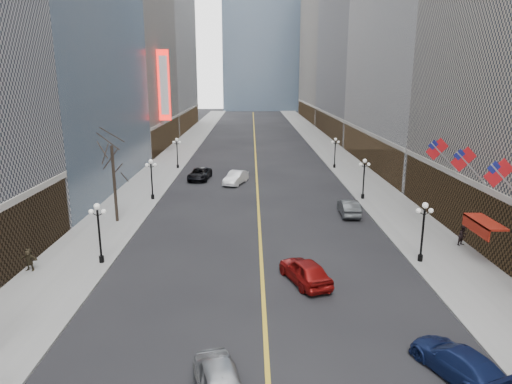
{
  "coord_description": "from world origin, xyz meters",
  "views": [
    {
      "loc": [
        -0.73,
        -1.46,
        13.42
      ],
      "look_at": [
        -0.51,
        19.98,
        8.01
      ],
      "focal_mm": 32.0,
      "sensor_mm": 36.0,
      "label": 1
    }
  ],
  "objects_px": {
    "car_sb_near": "(458,362)",
    "car_sb_mid": "(305,271)",
    "car_sb_far": "(349,207)",
    "car_nb_mid": "(236,178)",
    "streetlamp_east_1": "(423,226)",
    "streetlamp_west_1": "(99,227)",
    "car_nb_far": "(200,174)",
    "streetlamp_west_2": "(151,175)",
    "streetlamp_west_3": "(177,150)",
    "streetlamp_east_3": "(335,150)",
    "streetlamp_east_2": "(364,175)"
  },
  "relations": [
    {
      "from": "car_nb_far",
      "to": "car_sb_near",
      "type": "bearing_deg",
      "value": -63.09
    },
    {
      "from": "streetlamp_west_2",
      "to": "streetlamp_west_3",
      "type": "bearing_deg",
      "value": 90.0
    },
    {
      "from": "streetlamp_east_2",
      "to": "streetlamp_west_3",
      "type": "height_order",
      "value": "same"
    },
    {
      "from": "streetlamp_west_2",
      "to": "streetlamp_west_1",
      "type": "bearing_deg",
      "value": -90.0
    },
    {
      "from": "streetlamp_east_3",
      "to": "streetlamp_east_1",
      "type": "bearing_deg",
      "value": -90.0
    },
    {
      "from": "streetlamp_east_2",
      "to": "car_sb_mid",
      "type": "xyz_separation_m",
      "value": [
        -8.96,
        -21.26,
        -2.05
      ]
    },
    {
      "from": "streetlamp_east_3",
      "to": "car_nb_far",
      "type": "xyz_separation_m",
      "value": [
        -19.49,
        -7.46,
        -2.12
      ]
    },
    {
      "from": "streetlamp_east_2",
      "to": "car_sb_far",
      "type": "distance_m",
      "value": 6.8
    },
    {
      "from": "car_nb_mid",
      "to": "car_sb_mid",
      "type": "distance_m",
      "value": 29.75
    },
    {
      "from": "car_sb_near",
      "to": "car_sb_mid",
      "type": "xyz_separation_m",
      "value": [
        -5.93,
        9.91,
        0.12
      ]
    },
    {
      "from": "streetlamp_west_2",
      "to": "streetlamp_west_3",
      "type": "xyz_separation_m",
      "value": [
        0.0,
        18.0,
        0.0
      ]
    },
    {
      "from": "streetlamp_west_1",
      "to": "streetlamp_west_2",
      "type": "height_order",
      "value": "same"
    },
    {
      "from": "streetlamp_west_3",
      "to": "car_sb_near",
      "type": "xyz_separation_m",
      "value": [
        20.57,
        -49.17,
        -2.17
      ]
    },
    {
      "from": "car_nb_mid",
      "to": "car_nb_far",
      "type": "relative_size",
      "value": 0.9
    },
    {
      "from": "streetlamp_west_2",
      "to": "car_nb_mid",
      "type": "relative_size",
      "value": 0.89
    },
    {
      "from": "car_sb_near",
      "to": "car_sb_far",
      "type": "relative_size",
      "value": 1.04
    },
    {
      "from": "streetlamp_east_1",
      "to": "car_sb_near",
      "type": "bearing_deg",
      "value": -102.97
    },
    {
      "from": "car_nb_far",
      "to": "car_sb_mid",
      "type": "height_order",
      "value": "car_sb_mid"
    },
    {
      "from": "car_sb_mid",
      "to": "streetlamp_west_1",
      "type": "bearing_deg",
      "value": -32.86
    },
    {
      "from": "streetlamp_east_3",
      "to": "streetlamp_west_1",
      "type": "height_order",
      "value": "same"
    },
    {
      "from": "streetlamp_east_1",
      "to": "streetlamp_west_1",
      "type": "bearing_deg",
      "value": 180.0
    },
    {
      "from": "car_sb_far",
      "to": "car_nb_mid",
      "type": "bearing_deg",
      "value": -47.39
    },
    {
      "from": "car_sb_near",
      "to": "streetlamp_west_3",
      "type": "bearing_deg",
      "value": -89.66
    },
    {
      "from": "car_nb_mid",
      "to": "car_nb_far",
      "type": "height_order",
      "value": "car_nb_mid"
    },
    {
      "from": "streetlamp_west_2",
      "to": "streetlamp_west_3",
      "type": "distance_m",
      "value": 18.0
    },
    {
      "from": "streetlamp_east_3",
      "to": "car_sb_far",
      "type": "height_order",
      "value": "streetlamp_east_3"
    },
    {
      "from": "streetlamp_east_3",
      "to": "car_sb_far",
      "type": "distance_m",
      "value": 24.08
    },
    {
      "from": "streetlamp_east_1",
      "to": "car_sb_mid",
      "type": "xyz_separation_m",
      "value": [
        -8.96,
        -3.26,
        -2.05
      ]
    },
    {
      "from": "streetlamp_west_2",
      "to": "car_sb_near",
      "type": "height_order",
      "value": "streetlamp_west_2"
    },
    {
      "from": "streetlamp_east_1",
      "to": "streetlamp_west_3",
      "type": "xyz_separation_m",
      "value": [
        -23.6,
        36.0,
        0.0
      ]
    },
    {
      "from": "streetlamp_west_3",
      "to": "car_sb_mid",
      "type": "xyz_separation_m",
      "value": [
        14.64,
        -39.26,
        -2.05
      ]
    },
    {
      "from": "streetlamp_east_2",
      "to": "car_sb_mid",
      "type": "relative_size",
      "value": 0.91
    },
    {
      "from": "streetlamp_east_3",
      "to": "car_sb_mid",
      "type": "distance_m",
      "value": 40.33
    },
    {
      "from": "streetlamp_east_3",
      "to": "car_sb_near",
      "type": "xyz_separation_m",
      "value": [
        -3.03,
        -49.17,
        -2.17
      ]
    },
    {
      "from": "car_sb_far",
      "to": "streetlamp_east_1",
      "type": "bearing_deg",
      "value": 105.15
    },
    {
      "from": "car_nb_mid",
      "to": "streetlamp_west_1",
      "type": "bearing_deg",
      "value": -89.74
    },
    {
      "from": "streetlamp_west_1",
      "to": "car_nb_mid",
      "type": "height_order",
      "value": "streetlamp_west_1"
    },
    {
      "from": "streetlamp_west_3",
      "to": "streetlamp_east_2",
      "type": "bearing_deg",
      "value": -37.33
    },
    {
      "from": "streetlamp_east_3",
      "to": "car_sb_far",
      "type": "relative_size",
      "value": 0.94
    },
    {
      "from": "streetlamp_east_2",
      "to": "streetlamp_west_3",
      "type": "xyz_separation_m",
      "value": [
        -23.6,
        18.0,
        0.0
      ]
    },
    {
      "from": "streetlamp_west_3",
      "to": "streetlamp_east_1",
      "type": "bearing_deg",
      "value": -56.75
    },
    {
      "from": "car_sb_near",
      "to": "car_sb_mid",
      "type": "distance_m",
      "value": 11.54
    },
    {
      "from": "streetlamp_east_2",
      "to": "streetlamp_west_1",
      "type": "distance_m",
      "value": 29.68
    },
    {
      "from": "streetlamp_east_3",
      "to": "streetlamp_west_1",
      "type": "distance_m",
      "value": 43.05
    },
    {
      "from": "streetlamp_east_2",
      "to": "streetlamp_west_1",
      "type": "height_order",
      "value": "same"
    },
    {
      "from": "streetlamp_west_1",
      "to": "car_nb_far",
      "type": "height_order",
      "value": "streetlamp_west_1"
    },
    {
      "from": "car_sb_near",
      "to": "car_sb_mid",
      "type": "height_order",
      "value": "car_sb_mid"
    },
    {
      "from": "streetlamp_east_1",
      "to": "streetlamp_west_2",
      "type": "xyz_separation_m",
      "value": [
        -23.6,
        18.0,
        0.0
      ]
    },
    {
      "from": "streetlamp_west_3",
      "to": "car_sb_near",
      "type": "bearing_deg",
      "value": -67.3
    },
    {
      "from": "streetlamp_west_2",
      "to": "streetlamp_west_3",
      "type": "relative_size",
      "value": 1.0
    }
  ]
}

